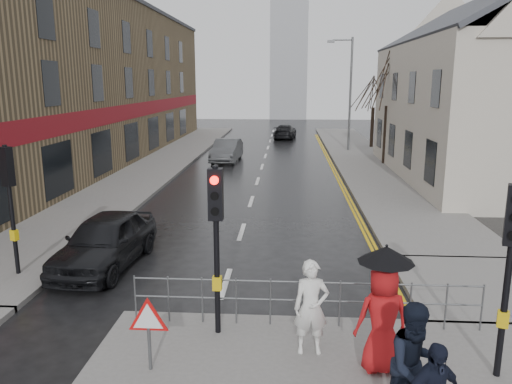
# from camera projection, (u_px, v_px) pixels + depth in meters

# --- Properties ---
(ground) EXTENTS (120.00, 120.00, 0.00)m
(ground) POSITION_uv_depth(u_px,v_px,m) (207.00, 343.00, 9.92)
(ground) COLOR black
(ground) RESTS_ON ground
(left_pavement) EXTENTS (4.00, 44.00, 0.14)m
(left_pavement) POSITION_uv_depth(u_px,v_px,m) (165.00, 160.00, 32.72)
(left_pavement) COLOR #605E5B
(left_pavement) RESTS_ON ground
(right_pavement) EXTENTS (4.00, 40.00, 0.14)m
(right_pavement) POSITION_uv_depth(u_px,v_px,m) (361.00, 157.00, 33.85)
(right_pavement) COLOR #605E5B
(right_pavement) RESTS_ON ground
(pavement_bridge_right) EXTENTS (4.00, 4.20, 0.14)m
(pavement_bridge_right) POSITION_uv_depth(u_px,v_px,m) (484.00, 287.00, 12.42)
(pavement_bridge_right) COLOR #605E5B
(pavement_bridge_right) RESTS_ON ground
(building_left_terrace) EXTENTS (8.00, 42.00, 10.00)m
(building_left_terrace) POSITION_uv_depth(u_px,v_px,m) (71.00, 83.00, 31.02)
(building_left_terrace) COLOR olive
(building_left_terrace) RESTS_ON ground
(building_right_cream) EXTENTS (9.00, 16.40, 10.10)m
(building_right_cream) POSITION_uv_depth(u_px,v_px,m) (492.00, 87.00, 25.66)
(building_right_cream) COLOR #BDB4A5
(building_right_cream) RESTS_ON ground
(church_tower) EXTENTS (5.00, 5.00, 18.00)m
(church_tower) POSITION_uv_depth(u_px,v_px,m) (289.00, 52.00, 68.27)
(church_tower) COLOR #999CA2
(church_tower) RESTS_ON ground
(traffic_signal_near_left) EXTENTS (0.28, 0.27, 3.40)m
(traffic_signal_near_left) POSITION_uv_depth(u_px,v_px,m) (216.00, 221.00, 9.56)
(traffic_signal_near_left) COLOR black
(traffic_signal_near_left) RESTS_ON near_pavement
(traffic_signal_near_right) EXTENTS (0.34, 0.33, 3.40)m
(traffic_signal_near_right) POSITION_uv_depth(u_px,v_px,m) (511.00, 247.00, 8.08)
(traffic_signal_near_right) COLOR black
(traffic_signal_near_right) RESTS_ON near_pavement
(traffic_signal_far_left) EXTENTS (0.34, 0.33, 3.40)m
(traffic_signal_far_left) POSITION_uv_depth(u_px,v_px,m) (9.00, 187.00, 12.65)
(traffic_signal_far_left) COLOR black
(traffic_signal_far_left) RESTS_ON left_pavement
(guard_railing_front) EXTENTS (7.14, 0.04, 1.00)m
(guard_railing_front) POSITION_uv_depth(u_px,v_px,m) (305.00, 293.00, 10.19)
(guard_railing_front) COLOR #595B5E
(guard_railing_front) RESTS_ON near_pavement
(warning_sign) EXTENTS (0.80, 0.07, 1.35)m
(warning_sign) POSITION_uv_depth(u_px,v_px,m) (148.00, 322.00, 8.57)
(warning_sign) COLOR #595B5E
(warning_sign) RESTS_ON near_pavement
(street_lamp) EXTENTS (1.83, 0.25, 8.00)m
(street_lamp) POSITION_uv_depth(u_px,v_px,m) (348.00, 87.00, 35.81)
(street_lamp) COLOR #595B5E
(street_lamp) RESTS_ON right_pavement
(tree_near) EXTENTS (2.40, 2.40, 6.58)m
(tree_near) POSITION_uv_depth(u_px,v_px,m) (388.00, 80.00, 29.76)
(tree_near) COLOR #31231B
(tree_near) RESTS_ON right_pavement
(tree_far) EXTENTS (2.40, 2.40, 5.64)m
(tree_far) POSITION_uv_depth(u_px,v_px,m) (374.00, 90.00, 37.68)
(tree_far) COLOR #31231B
(tree_far) RESTS_ON right_pavement
(pedestrian_a) EXTENTS (0.68, 0.47, 1.78)m
(pedestrian_a) POSITION_uv_depth(u_px,v_px,m) (311.00, 307.00, 9.14)
(pedestrian_a) COLOR silver
(pedestrian_a) RESTS_ON near_pavement
(pedestrian_b) EXTENTS (1.11, 0.97, 1.92)m
(pedestrian_b) POSITION_uv_depth(u_px,v_px,m) (415.00, 367.00, 7.12)
(pedestrian_b) COLOR black
(pedestrian_b) RESTS_ON near_pavement
(pedestrian_with_umbrella) EXTENTS (1.04, 0.96, 2.27)m
(pedestrian_with_umbrella) POSITION_uv_depth(u_px,v_px,m) (383.00, 307.00, 8.51)
(pedestrian_with_umbrella) COLOR #AD1417
(pedestrian_with_umbrella) RESTS_ON near_pavement
(car_parked) EXTENTS (2.10, 4.50, 1.49)m
(car_parked) POSITION_uv_depth(u_px,v_px,m) (105.00, 241.00, 13.87)
(car_parked) COLOR black
(car_parked) RESTS_ON ground
(car_mid) EXTENTS (1.77, 4.44, 1.44)m
(car_mid) POSITION_uv_depth(u_px,v_px,m) (227.00, 150.00, 32.24)
(car_mid) COLOR #404245
(car_mid) RESTS_ON ground
(car_far) EXTENTS (2.20, 4.55, 1.27)m
(car_far) POSITION_uv_depth(u_px,v_px,m) (285.00, 132.00, 45.06)
(car_far) COLOR black
(car_far) RESTS_ON ground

